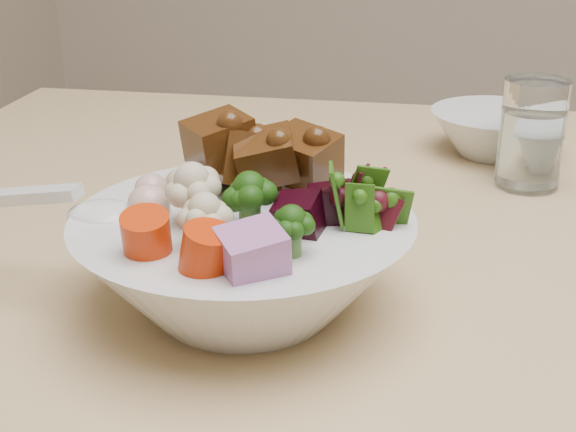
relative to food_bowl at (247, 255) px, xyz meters
The scene contains 4 objects.
food_bowl is the anchor object (origin of this frame).
soup_spoon 0.12m from the food_bowl, 169.50° to the right, with size 0.16×0.05×0.03m.
water_glass 0.38m from the food_bowl, 58.96° to the left, with size 0.06×0.06×0.11m.
side_bowl 0.45m from the food_bowl, 69.57° to the left, with size 0.15×0.15×0.05m, color silver, non-canonical shape.
Camera 1 is at (-0.33, -0.47, 1.08)m, focal length 50.00 mm.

